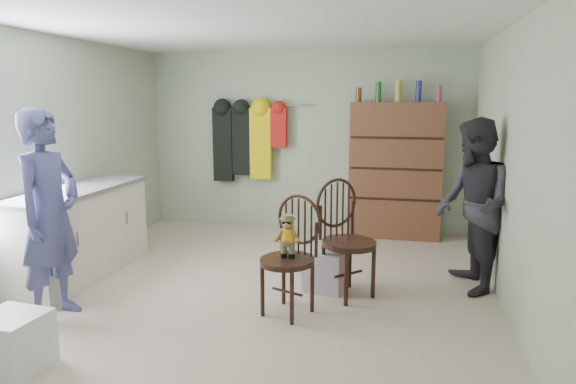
% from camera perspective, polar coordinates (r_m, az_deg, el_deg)
% --- Properties ---
extents(ground_plane, '(5.00, 5.00, 0.00)m').
position_cam_1_polar(ground_plane, '(5.12, -3.27, -10.80)').
color(ground_plane, beige).
rests_on(ground_plane, ground).
extents(room_walls, '(5.00, 5.00, 5.00)m').
position_cam_1_polar(room_walls, '(5.30, -1.89, 7.44)').
color(room_walls, '#AEBC9D').
rests_on(room_walls, ground).
extents(counter, '(0.64, 1.86, 0.94)m').
position_cam_1_polar(counter, '(5.80, -22.27, -4.16)').
color(counter, silver).
rests_on(counter, ground).
extents(plastic_tub, '(0.45, 0.43, 0.40)m').
position_cam_1_polar(plastic_tub, '(4.12, -28.32, -14.54)').
color(plastic_tub, white).
rests_on(plastic_tub, ground).
extents(chair_front, '(0.60, 0.60, 1.03)m').
position_cam_1_polar(chair_front, '(4.43, 0.30, -6.21)').
color(chair_front, black).
rests_on(chair_front, ground).
extents(chair_far, '(0.70, 0.70, 1.11)m').
position_cam_1_polar(chair_far, '(4.86, 6.31, -4.64)').
color(chair_far, black).
rests_on(chair_far, ground).
extents(striped_bag, '(0.42, 0.36, 0.40)m').
position_cam_1_polar(striped_bag, '(5.05, 4.09, -8.73)').
color(striped_bag, '#E57472').
rests_on(striped_bag, ground).
extents(person_left, '(0.44, 0.66, 1.78)m').
position_cam_1_polar(person_left, '(4.70, -24.97, -2.40)').
color(person_left, '#474A83').
rests_on(person_left, ground).
extents(person_right, '(0.76, 0.91, 1.68)m').
position_cam_1_polar(person_right, '(5.20, 19.84, -1.44)').
color(person_right, '#2D2B33').
rests_on(person_right, ground).
extents(dresser, '(1.20, 0.39, 2.08)m').
position_cam_1_polar(dresser, '(6.96, 11.84, 2.40)').
color(dresser, brown).
rests_on(dresser, ground).
extents(coat_rack, '(1.42, 0.12, 1.09)m').
position_cam_1_polar(coat_rack, '(7.32, -4.61, 5.66)').
color(coat_rack, '#99999E').
rests_on(coat_rack, ground).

